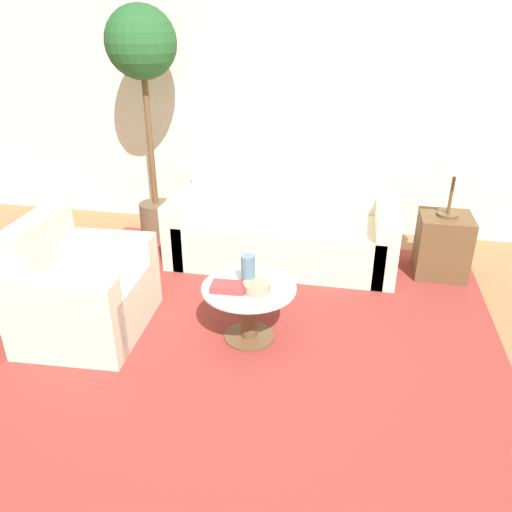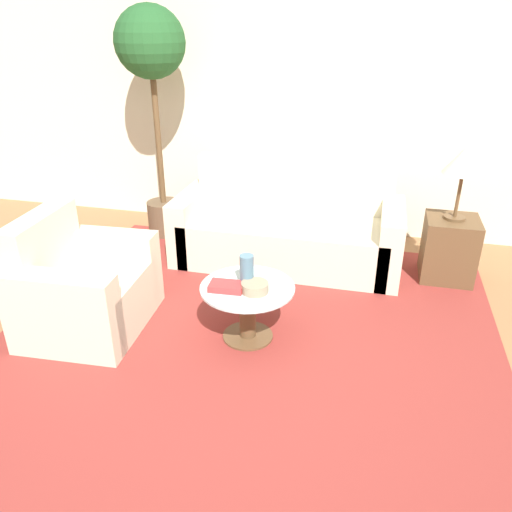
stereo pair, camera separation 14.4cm
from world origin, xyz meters
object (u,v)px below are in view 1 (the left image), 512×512
potted_plant (144,70)px  bowl (257,287)px  sofa_main (283,230)px  book_stack (228,287)px  armchair (79,294)px  table_lamp (457,160)px  vase (248,271)px  coffee_table (249,305)px

potted_plant → bowl: 2.59m
sofa_main → bowl: (0.03, -1.46, 0.17)m
bowl → book_stack: (-0.20, -0.02, -0.01)m
armchair → table_lamp: 3.22m
sofa_main → armchair: bearing=-130.3°
book_stack → table_lamp: bearing=38.1°
vase → bowl: 0.14m
armchair → book_stack: size_ratio=4.07×
armchair → potted_plant: 2.30m
potted_plant → bowl: size_ratio=11.91×
potted_plant → book_stack: bearing=-54.8°
table_lamp → book_stack: bearing=-138.6°
sofa_main → vase: size_ratio=9.12×
coffee_table → book_stack: (-0.13, -0.08, 0.18)m
sofa_main → coffee_table: 1.40m
sofa_main → potted_plant: size_ratio=0.93×
armchair → book_stack: bearing=-91.1°
armchair → bowl: armchair is taller
coffee_table → table_lamp: (1.49, 1.35, 0.79)m
coffee_table → armchair: bearing=-174.3°
armchair → vase: bearing=-86.8°
potted_plant → vase: bearing=-50.7°
sofa_main → book_stack: bearing=-96.3°
bowl → table_lamp: bearing=44.7°
vase → bowl: (0.08, -0.08, -0.08)m
book_stack → bowl: bearing=2.4°
armchair → sofa_main: bearing=-43.8°
coffee_table → book_stack: book_stack is taller
sofa_main → coffee_table: (-0.03, -1.40, -0.02)m
book_stack → vase: bearing=36.5°
table_lamp → potted_plant: 2.96m
armchair → potted_plant: (-0.12, 1.82, 1.39)m
armchair → coffee_table: armchair is taller
sofa_main → coffee_table: bearing=-91.4°
coffee_table → bowl: 0.21m
potted_plant → sofa_main: bearing=-11.8°
vase → table_lamp: bearing=41.5°
potted_plant → vase: 2.45m
sofa_main → table_lamp: (1.46, -0.05, 0.77)m
coffee_table → potted_plant: bearing=129.1°
bowl → book_stack: size_ratio=0.78×
sofa_main → armchair: sofa_main is taller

